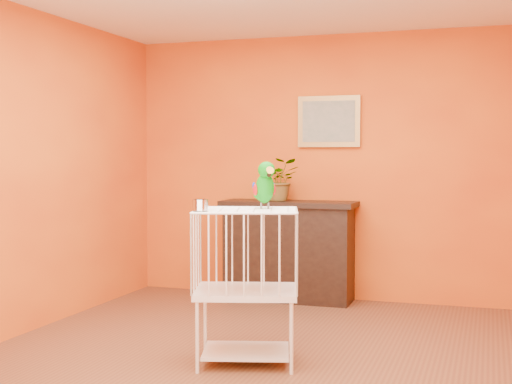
% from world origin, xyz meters
% --- Properties ---
extents(ground, '(4.50, 4.50, 0.00)m').
position_xyz_m(ground, '(0.00, 0.00, 0.00)').
color(ground, brown).
rests_on(ground, ground).
extents(room_shell, '(4.50, 4.50, 4.50)m').
position_xyz_m(room_shell, '(0.00, 0.00, 1.58)').
color(room_shell, orange).
rests_on(room_shell, ground).
extents(console_cabinet, '(1.31, 0.47, 0.97)m').
position_xyz_m(console_cabinet, '(-0.35, 2.02, 0.49)').
color(console_cabinet, black).
rests_on(console_cabinet, ground).
extents(potted_plant, '(0.46, 0.50, 0.33)m').
position_xyz_m(potted_plant, '(-0.44, 1.99, 1.14)').
color(potted_plant, '#26722D').
rests_on(potted_plant, console_cabinet).
extents(framed_picture, '(0.62, 0.04, 0.50)m').
position_xyz_m(framed_picture, '(0.00, 2.22, 1.75)').
color(framed_picture, '#AA7E3C').
rests_on(framed_picture, room_shell).
extents(birdcage, '(0.80, 0.69, 1.05)m').
position_xyz_m(birdcage, '(-0.05, -0.11, 0.55)').
color(birdcage, white).
rests_on(birdcage, ground).
extents(feed_cup, '(0.10, 0.10, 0.07)m').
position_xyz_m(feed_cup, '(-0.29, -0.34, 1.10)').
color(feed_cup, silver).
rests_on(feed_cup, birdcage).
extents(parrot, '(0.23, 0.27, 0.33)m').
position_xyz_m(parrot, '(0.05, -0.02, 1.22)').
color(parrot, '#59544C').
rests_on(parrot, birdcage).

